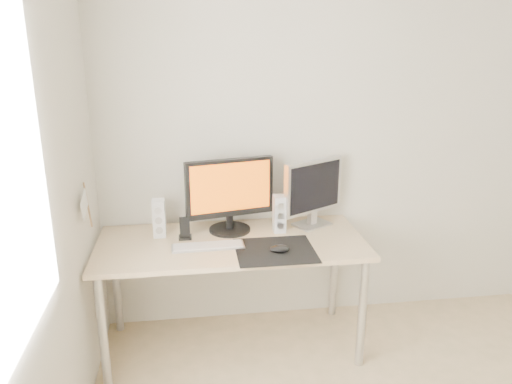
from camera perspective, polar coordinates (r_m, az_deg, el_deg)
wall_back at (r=3.40m, az=12.32°, el=5.94°), size 3.50×0.00×3.50m
mousepad at (r=2.87m, az=2.21°, el=-6.70°), size 0.45×0.40×0.00m
mouse at (r=2.84m, az=2.72°, el=-6.51°), size 0.12×0.07×0.04m
desk at (r=3.04m, az=-2.82°, el=-6.94°), size 1.60×0.70×0.73m
main_monitor at (r=3.07m, az=-3.02°, el=-0.07°), size 0.55×0.31×0.47m
second_monitor at (r=3.18m, az=6.55°, el=0.24°), size 0.41×0.25×0.43m
speaker_left at (r=3.09m, az=-11.02°, el=-2.96°), size 0.07×0.09×0.23m
speaker_right at (r=3.11m, az=2.68°, el=-2.50°), size 0.07×0.09×0.23m
keyboard at (r=2.93m, az=-5.50°, el=-6.18°), size 0.42×0.13×0.02m
phone_dock at (r=3.05m, az=-8.12°, el=-4.57°), size 0.08×0.07×0.14m
pennant at (r=2.81m, az=-18.91°, el=-1.33°), size 0.01×0.23×0.29m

